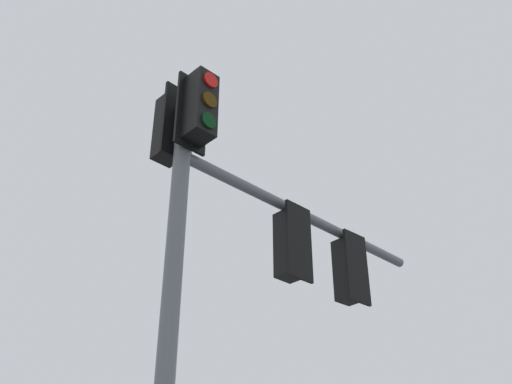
{
  "coord_description": "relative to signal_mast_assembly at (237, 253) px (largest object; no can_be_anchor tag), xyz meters",
  "views": [
    {
      "loc": [
        -5.92,
        -1.59,
        2.16
      ],
      "look_at": [
        0.43,
        0.28,
        6.11
      ],
      "focal_mm": 42.42,
      "sensor_mm": 36.0,
      "label": 1
    }
  ],
  "objects": [
    {
      "name": "signal_mast_assembly",
      "position": [
        0.0,
        0.0,
        0.0
      ],
      "size": [
        4.18,
        2.69,
        7.18
      ],
      "color": "slate",
      "rests_on": "ground"
    }
  ]
}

